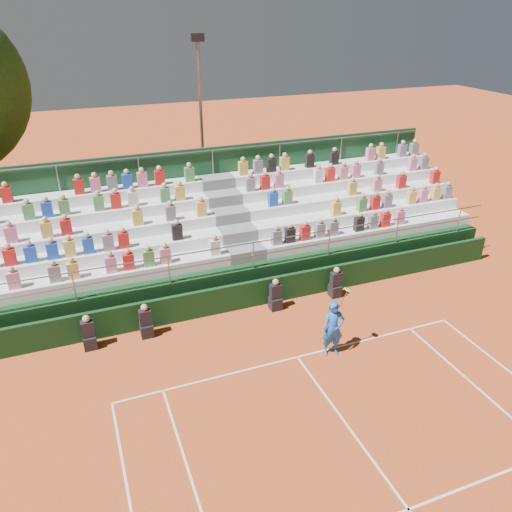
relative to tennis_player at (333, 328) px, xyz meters
name	(u,v)px	position (x,y,z in m)	size (l,w,h in m)	color
ground	(297,357)	(-1.06, 0.18, -0.91)	(90.00, 90.00, 0.00)	#C54C20
courtside_wall	(259,292)	(-1.06, 3.38, -0.41)	(20.00, 0.15, 1.00)	black
line_officials	(218,309)	(-2.72, 2.93, -0.43)	(9.02, 0.40, 1.19)	black
grandstand	(230,241)	(-1.07, 6.61, 0.18)	(20.00, 5.20, 4.40)	black
tennis_player	(333,328)	(0.00, 0.00, 0.00)	(0.89, 0.53, 2.22)	blue
floodlight_mast	(201,115)	(-0.40, 12.60, 4.00)	(0.60, 0.25, 8.47)	gray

